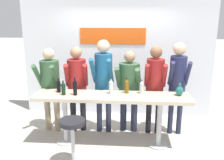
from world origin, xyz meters
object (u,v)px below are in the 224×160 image
at_px(person_far_left, 50,81).
at_px(person_left, 77,80).
at_px(wine_bottle_3, 111,86).
at_px(wine_bottle_0, 127,86).
at_px(wine_bottle_2, 142,87).
at_px(decorative_vase, 179,91).
at_px(wine_bottle_5, 75,87).
at_px(tasting_table, 112,102).
at_px(bar_stool, 73,136).
at_px(person_center_right, 155,80).
at_px(wine_bottle_4, 63,88).
at_px(person_right, 178,78).
at_px(wine_bottle_1, 59,86).
at_px(person_center, 129,83).
at_px(person_center_left, 103,76).

xyz_separation_m(person_far_left, person_left, (0.53, 0.03, 0.02)).
bearing_deg(wine_bottle_3, wine_bottle_0, 11.48).
xyz_separation_m(wine_bottle_2, decorative_vase, (0.65, -0.06, -0.03)).
xyz_separation_m(wine_bottle_3, decorative_vase, (1.19, -0.01, -0.05)).
bearing_deg(person_left, wine_bottle_5, -89.99).
relative_size(tasting_table, bar_stool, 3.52).
distance_m(person_center_right, wine_bottle_0, 0.65).
height_order(wine_bottle_4, decorative_vase, wine_bottle_4).
height_order(person_left, wine_bottle_5, person_left).
distance_m(person_center_right, person_right, 0.43).
bearing_deg(bar_stool, wine_bottle_1, 117.65).
distance_m(tasting_table, wine_bottle_1, 1.01).
bearing_deg(wine_bottle_3, person_left, 148.32).
bearing_deg(person_far_left, wine_bottle_3, -13.69).
bearing_deg(wine_bottle_0, wine_bottle_2, 0.12).
relative_size(tasting_table, person_center_right, 1.57).
height_order(person_far_left, wine_bottle_0, person_far_left).
height_order(person_center, wine_bottle_5, person_center).
relative_size(person_left, wine_bottle_3, 5.82).
relative_size(tasting_table, wine_bottle_1, 10.54).
height_order(person_center_left, wine_bottle_3, person_center_left).
bearing_deg(wine_bottle_1, wine_bottle_5, -22.50).
height_order(tasting_table, person_center_left, person_center_left).
bearing_deg(wine_bottle_2, wine_bottle_0, -179.88).
distance_m(person_center_right, wine_bottle_4, 1.72).
xyz_separation_m(person_left, person_center_right, (1.51, -0.00, 0.03)).
height_order(person_center_left, wine_bottle_4, person_center_left).
xyz_separation_m(person_center_left, wine_bottle_1, (-0.77, -0.41, -0.10)).
height_order(tasting_table, wine_bottle_2, wine_bottle_2).
xyz_separation_m(person_left, wine_bottle_5, (0.09, -0.56, 0.03)).
distance_m(person_center_right, wine_bottle_2, 0.46).
bearing_deg(person_center_left, bar_stool, -101.09).
relative_size(bar_stool, person_right, 0.43).
relative_size(person_left, decorative_vase, 7.79).
bearing_deg(decorative_vase, person_left, 166.85).
bearing_deg(wine_bottle_3, tasting_table, -76.53).
xyz_separation_m(person_center, person_center_right, (0.49, -0.06, 0.09)).
bearing_deg(person_far_left, wine_bottle_0, -8.51).
relative_size(bar_stool, decorative_vase, 3.54).
height_order(person_center, wine_bottle_0, person_center).
xyz_separation_m(person_center_right, wine_bottle_1, (-1.76, -0.42, -0.03)).
bearing_deg(wine_bottle_0, person_center_left, 141.20).
height_order(person_far_left, person_left, person_left).
relative_size(wine_bottle_1, decorative_vase, 1.18).
bearing_deg(person_center, wine_bottle_0, -86.91).
bearing_deg(person_center_right, person_left, -177.44).
height_order(bar_stool, person_center, person_center).
xyz_separation_m(person_center_left, person_right, (1.41, 0.02, -0.02)).
height_order(person_center_left, decorative_vase, person_center_left).
distance_m(person_center, wine_bottle_2, 0.50).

